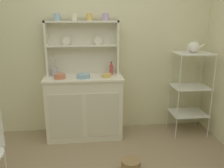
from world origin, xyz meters
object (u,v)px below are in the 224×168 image
hutch_shelf_unit (82,44)px  cup_sky_0 (57,17)px  jam_bottle (111,69)px  bowl_mixing_large (60,76)px  bakers_rack (190,84)px  hutch_cabinet (84,106)px  porcelain_teapot (194,47)px  floor_basket (131,166)px  utensil_jar (55,71)px

hutch_shelf_unit → cup_sky_0: bearing=-172.4°
jam_bottle → bowl_mixing_large: bearing=-166.7°
bakers_rack → cup_sky_0: cup_sky_0 is taller
hutch_cabinet → porcelain_teapot: porcelain_teapot is taller
hutch_shelf_unit → hutch_cabinet: bearing=-90.0°
bakers_rack → bowl_mixing_large: size_ratio=7.85×
porcelain_teapot → floor_basket: bearing=-139.4°
cup_sky_0 → bowl_mixing_large: (0.01, -0.20, -0.72)m
bowl_mixing_large → utensil_jar: 0.17m
hutch_cabinet → hutch_shelf_unit: hutch_shelf_unit is taller
jam_bottle → utensil_jar: size_ratio=0.70×
bakers_rack → porcelain_teapot: bearing=180.0°
bakers_rack → jam_bottle: (-1.08, 0.13, 0.21)m
floor_basket → bowl_mixing_large: (-0.78, 0.81, 0.81)m
bakers_rack → floor_basket: bearing=-139.4°
hutch_shelf_unit → bowl_mixing_large: hutch_shelf_unit is taller
floor_basket → hutch_shelf_unit: bearing=114.9°
cup_sky_0 → jam_bottle: 0.97m
cup_sky_0 → jam_bottle: size_ratio=0.49×
bowl_mixing_large → utensil_jar: bearing=117.7°
hutch_cabinet → cup_sky_0: 1.21m
bakers_rack → bowl_mixing_large: (-1.75, -0.03, 0.17)m
hutch_cabinet → bakers_rack: bearing=-1.8°
cup_sky_0 → bakers_rack: bearing=-5.4°
hutch_shelf_unit → bakers_rack: size_ratio=0.83×
hutch_cabinet → hutch_shelf_unit: (0.00, 0.16, 0.83)m
floor_basket → jam_bottle: jam_bottle is taller
floor_basket → jam_bottle: 1.29m
hutch_cabinet → porcelain_teapot: (1.46, -0.05, 0.78)m
floor_basket → cup_sky_0: cup_sky_0 is taller
bakers_rack → porcelain_teapot: (-0.00, 0.00, 0.51)m
hutch_cabinet → hutch_shelf_unit: bearing=90.0°
bakers_rack → porcelain_teapot: 0.51m
jam_bottle → bakers_rack: bearing=-6.9°
hutch_shelf_unit → utensil_jar: hutch_shelf_unit is taller
porcelain_teapot → hutch_shelf_unit: bearing=171.8°
bakers_rack → bowl_mixing_large: bakers_rack is taller
hutch_cabinet → floor_basket: (0.48, -0.88, -0.36)m
bakers_rack → utensil_jar: size_ratio=4.67×
hutch_cabinet → bakers_rack: bakers_rack is taller
bakers_rack → utensil_jar: bearing=176.2°
bakers_rack → utensil_jar: (-1.83, 0.12, 0.20)m
bakers_rack → utensil_jar: 1.85m
hutch_cabinet → cup_sky_0: bearing=158.3°
hutch_cabinet → hutch_shelf_unit: size_ratio=1.07×
floor_basket → cup_sky_0: 1.99m
utensil_jar → porcelain_teapot: bearing=-3.8°
floor_basket → bakers_rack: bearing=40.6°
floor_basket → porcelain_teapot: porcelain_teapot is taller
bowl_mixing_large → porcelain_teapot: size_ratio=0.62×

